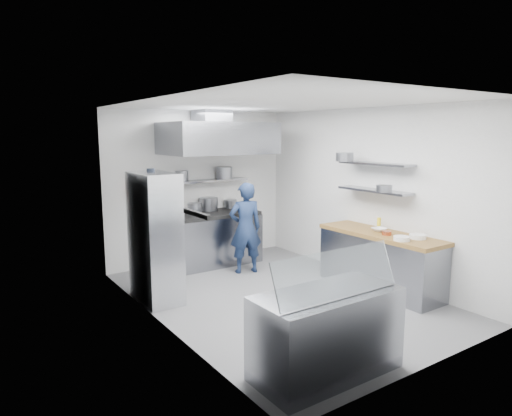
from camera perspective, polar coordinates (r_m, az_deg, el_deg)
floor at (r=6.86m, az=2.87°, el=-11.03°), size 5.00×5.00×0.00m
ceiling at (r=6.45m, az=3.08°, el=12.99°), size 5.00×5.00×0.00m
wall_back at (r=8.62m, az=-7.14°, el=2.66°), size 3.60×2.80×0.02m
wall_front at (r=4.80m, az=21.35°, el=-3.13°), size 3.60×2.80×0.02m
wall_left at (r=5.62m, az=-11.80°, el=-0.95°), size 2.80×5.00×0.02m
wall_right at (r=7.73m, az=13.67°, el=1.71°), size 2.80×5.00×0.02m
gas_range at (r=8.48m, az=-5.17°, el=-3.94°), size 1.60×0.80×0.90m
cooktop at (r=8.38m, az=-5.21°, el=-0.74°), size 1.57×0.78×0.06m
stock_pot_left at (r=8.21m, az=-7.69°, el=-0.07°), size 0.25×0.25×0.20m
stock_pot_mid at (r=8.60m, az=-5.96°, el=0.51°), size 0.35×0.35×0.24m
stock_pot_right at (r=8.85m, az=-3.19°, el=0.54°), size 0.24×0.24×0.16m
over_range_shelf at (r=8.51m, az=-6.06°, el=3.41°), size 1.60×0.30×0.04m
shelf_pot_a at (r=8.43m, az=-9.27°, el=4.03°), size 0.24×0.24×0.18m
shelf_pot_b at (r=8.68m, az=-3.98°, el=4.41°), size 0.30×0.30×0.22m
extractor_hood at (r=8.11m, az=-4.75°, el=8.66°), size 1.90×1.15×0.55m
hood_duct at (r=8.31m, az=-5.56°, el=11.28°), size 0.55×0.55×0.24m
red_firebox at (r=8.07m, az=-14.86°, el=2.12°), size 0.22×0.10×0.26m
chef at (r=7.83m, az=-1.33°, el=-2.51°), size 0.65×0.51×1.57m
wire_rack at (r=6.63m, az=-12.49°, el=-3.63°), size 0.50×0.90×1.85m
rack_bin_a at (r=6.84m, az=-13.06°, el=-4.34°), size 0.16×0.21×0.18m
rack_bin_b at (r=6.93m, az=-13.84°, el=0.03°), size 0.15×0.19×0.17m
rack_jar at (r=6.70m, az=-13.01°, el=4.07°), size 0.12×0.12×0.18m
knife_strip at (r=4.80m, az=-7.45°, el=-0.74°), size 0.04×0.55×0.05m
prep_counter_base at (r=7.30m, az=15.19°, el=-6.65°), size 0.62×2.00×0.84m
prep_counter_top at (r=7.19m, az=15.34°, el=-3.19°), size 0.65×2.04×0.06m
plate_stack_a at (r=6.72m, az=17.75°, el=-3.64°), size 0.23×0.23×0.06m
plate_stack_b at (r=6.92m, az=19.57°, el=-3.37°), size 0.24×0.24×0.06m
copper_pan at (r=7.02m, az=16.01°, el=-3.02°), size 0.14×0.14×0.06m
squeeze_bottle at (r=7.43m, az=15.11°, el=-1.85°), size 0.06×0.06×0.18m
mixing_bowl at (r=7.26m, az=15.15°, el=-2.61°), size 0.23×0.23×0.05m
wall_shelf_lower at (r=7.40m, az=14.59°, el=2.13°), size 0.30×1.30×0.04m
wall_shelf_upper at (r=7.36m, az=14.72°, el=5.38°), size 0.30×1.30×0.04m
shelf_pot_c at (r=7.09m, az=15.72°, el=2.36°), size 0.24×0.24×0.10m
shelf_pot_d at (r=7.57m, az=11.02°, el=6.29°), size 0.28×0.28×0.14m
display_case at (r=4.73m, az=8.81°, el=-15.21°), size 1.50×0.70×0.85m
display_glass at (r=4.43m, az=10.08°, el=-8.07°), size 1.47×0.19×0.42m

